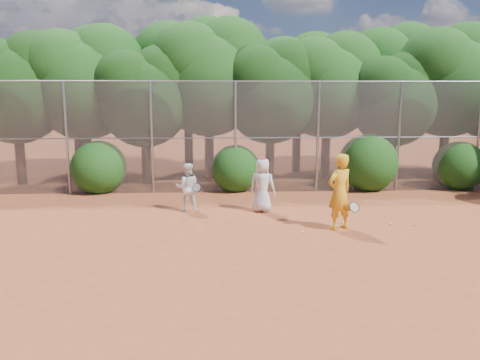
{
  "coord_description": "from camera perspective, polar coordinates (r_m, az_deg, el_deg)",
  "views": [
    {
      "loc": [
        -1.63,
        -10.84,
        3.58
      ],
      "look_at": [
        -1.0,
        2.5,
        1.1
      ],
      "focal_mm": 35.0,
      "sensor_mm": 36.0,
      "label": 1
    }
  ],
  "objects": [
    {
      "name": "ball_0",
      "position": [
        13.39,
        12.39,
        -5.08
      ],
      "size": [
        0.07,
        0.07,
        0.07
      ],
      "primitive_type": "sphere",
      "color": "#D8EA2A",
      "rests_on": "ground"
    },
    {
      "name": "ball_2",
      "position": [
        13.72,
        20.54,
        -5.15
      ],
      "size": [
        0.07,
        0.07,
        0.07
      ],
      "primitive_type": "sphere",
      "color": "#D8EA2A",
      "rests_on": "ground"
    },
    {
      "name": "tree_3",
      "position": [
        19.7,
        -3.68,
        12.87
      ],
      "size": [
        4.89,
        4.26,
        6.7
      ],
      "color": "black",
      "rests_on": "ground"
    },
    {
      "name": "tree_10",
      "position": [
        21.95,
        -6.27,
        13.2
      ],
      "size": [
        5.15,
        4.48,
        7.06
      ],
      "color": "black",
      "rests_on": "ground"
    },
    {
      "name": "tree_9",
      "position": [
        22.59,
        -19.34,
        11.87
      ],
      "size": [
        4.83,
        4.2,
        6.62
      ],
      "color": "black",
      "rests_on": "ground"
    },
    {
      "name": "bush_1",
      "position": [
        17.36,
        -0.59,
        1.64
      ],
      "size": [
        1.8,
        1.8,
        1.8
      ],
      "primitive_type": "sphere",
      "color": "#133E0F",
      "rests_on": "ground"
    },
    {
      "name": "ball_1",
      "position": [
        13.59,
        17.86,
        -5.12
      ],
      "size": [
        0.07,
        0.07,
        0.07
      ],
      "primitive_type": "sphere",
      "color": "#D8EA2A",
      "rests_on": "ground"
    },
    {
      "name": "ball_4",
      "position": [
        16.06,
        12.5,
        -2.48
      ],
      "size": [
        0.07,
        0.07,
        0.07
      ],
      "primitive_type": "sphere",
      "color": "#D8EA2A",
      "rests_on": "ground"
    },
    {
      "name": "tree_2",
      "position": [
        18.88,
        -11.47,
        10.33
      ],
      "size": [
        3.99,
        3.47,
        5.47
      ],
      "color": "black",
      "rests_on": "ground"
    },
    {
      "name": "tree_12",
      "position": [
        23.57,
        18.08,
        12.28
      ],
      "size": [
        5.02,
        4.37,
        6.88
      ],
      "color": "black",
      "rests_on": "ground"
    },
    {
      "name": "tree_1",
      "position": [
        20.1,
        -18.41,
        11.66
      ],
      "size": [
        4.64,
        4.03,
        6.35
      ],
      "color": "black",
      "rests_on": "ground"
    },
    {
      "name": "player_yellow",
      "position": [
        12.61,
        12.05,
        -1.45
      ],
      "size": [
        0.96,
        0.77,
        2.04
      ],
      "rotation": [
        0.0,
        0.0,
        3.6
      ],
      "color": "gold",
      "rests_on": "ground"
    },
    {
      "name": "ball_3",
      "position": [
        12.3,
        7.68,
        -6.32
      ],
      "size": [
        0.07,
        0.07,
        0.07
      ],
      "primitive_type": "sphere",
      "color": "#D8EA2A",
      "rests_on": "ground"
    },
    {
      "name": "ground",
      "position": [
        11.53,
        5.61,
        -7.62
      ],
      "size": [
        80.0,
        80.0,
        0.0
      ],
      "primitive_type": "plane",
      "color": "#974222",
      "rests_on": "ground"
    },
    {
      "name": "tree_4",
      "position": [
        19.2,
        3.9,
        11.03
      ],
      "size": [
        4.19,
        3.64,
        5.73
      ],
      "color": "black",
      "rests_on": "ground"
    },
    {
      "name": "tree_5",
      "position": [
        20.43,
        10.79,
        11.65
      ],
      "size": [
        4.51,
        3.92,
        6.17
      ],
      "color": "black",
      "rests_on": "ground"
    },
    {
      "name": "tree_6",
      "position": [
        20.19,
        18.4,
        9.68
      ],
      "size": [
        3.86,
        3.36,
        5.29
      ],
      "color": "black",
      "rests_on": "ground"
    },
    {
      "name": "bush_3",
      "position": [
        19.59,
        25.12,
        1.81
      ],
      "size": [
        1.9,
        1.9,
        1.9
      ],
      "primitive_type": "sphere",
      "color": "#133E0F",
      "rests_on": "ground"
    },
    {
      "name": "player_white",
      "position": [
        14.4,
        -6.43,
        -0.9
      ],
      "size": [
        0.84,
        0.72,
        1.49
      ],
      "rotation": [
        0.0,
        0.0,
        3.15
      ],
      "color": "silver",
      "rests_on": "ground"
    },
    {
      "name": "tree_11",
      "position": [
        21.8,
        7.2,
        11.98
      ],
      "size": [
        4.64,
        4.03,
        6.35
      ],
      "color": "black",
      "rests_on": "ground"
    },
    {
      "name": "player_teen",
      "position": [
        14.24,
        2.75,
        -0.61
      ],
      "size": [
        0.96,
        0.82,
        1.68
      ],
      "rotation": [
        0.0,
        0.0,
        2.71
      ],
      "color": "silver",
      "rests_on": "ground"
    },
    {
      "name": "bush_2",
      "position": [
        18.21,
        15.35,
        2.32
      ],
      "size": [
        2.2,
        2.2,
        2.2
      ],
      "primitive_type": "sphere",
      "color": "#133E0F",
      "rests_on": "ground"
    },
    {
      "name": "fence_back",
      "position": [
        16.97,
        2.43,
        5.35
      ],
      "size": [
        20.05,
        0.09,
        4.03
      ],
      "color": "gray",
      "rests_on": "ground"
    },
    {
      "name": "tree_7",
      "position": [
        21.77,
        24.26,
        11.46
      ],
      "size": [
        4.77,
        4.14,
        6.53
      ],
      "color": "black",
      "rests_on": "ground"
    },
    {
      "name": "tree_0",
      "position": [
        20.43,
        -25.64,
        10.5
      ],
      "size": [
        4.38,
        3.81,
        6.0
      ],
      "color": "black",
      "rests_on": "ground"
    },
    {
      "name": "bush_0",
      "position": [
        17.87,
        -16.83,
        1.77
      ],
      "size": [
        2.0,
        2.0,
        2.0
      ],
      "primitive_type": "sphere",
      "color": "#133E0F",
      "rests_on": "ground"
    }
  ]
}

